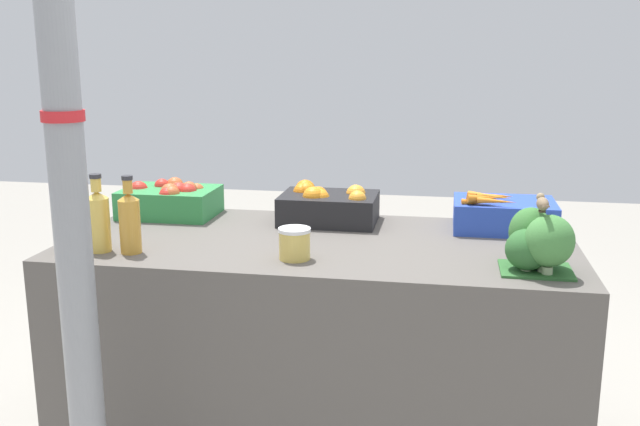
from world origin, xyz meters
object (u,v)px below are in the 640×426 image
object	(u,v)px
pickle_jar	(295,243)
support_pole	(65,142)
apple_crate	(171,199)
juice_bottle_cloudy	(65,220)
orange_crate	(327,205)
broccoli_pile	(540,242)
carrot_crate	(503,214)
juice_bottle_golden	(98,219)
sparrow_bird	(542,203)
juice_bottle_amber	(130,221)

from	to	relation	value
pickle_jar	support_pole	bearing A→B (deg)	-139.68
apple_crate	juice_bottle_cloudy	bearing A→B (deg)	-106.57
orange_crate	broccoli_pile	world-z (taller)	broccoli_pile
carrot_crate	pickle_jar	world-z (taller)	carrot_crate
juice_bottle_golden	pickle_jar	size ratio (longest dim) A/B	2.51
juice_bottle_golden	orange_crate	bearing A→B (deg)	38.48
pickle_jar	sparrow_bird	distance (m)	0.79
juice_bottle_cloudy	juice_bottle_golden	distance (m)	0.12
juice_bottle_golden	juice_bottle_amber	world-z (taller)	juice_bottle_golden
carrot_crate	juice_bottle_cloudy	size ratio (longest dim) A/B	1.50
orange_crate	juice_bottle_cloudy	size ratio (longest dim) A/B	1.50
orange_crate	sparrow_bird	xyz separation A→B (m)	(0.75, -0.53, 0.15)
carrot_crate	juice_bottle_amber	bearing A→B (deg)	-156.61
carrot_crate	broccoli_pile	xyz separation A→B (m)	(0.07, -0.52, 0.03)
support_pole	orange_crate	distance (m)	1.17
support_pole	sparrow_bird	size ratio (longest dim) A/B	18.82
juice_bottle_amber	apple_crate	bearing A→B (deg)	97.63
carrot_crate	juice_bottle_golden	xyz separation A→B (m)	(-1.37, -0.54, 0.05)
apple_crate	orange_crate	xyz separation A→B (m)	(0.65, 0.01, -0.00)
support_pole	juice_bottle_amber	bearing A→B (deg)	94.25
support_pole	sparrow_bird	distance (m)	1.39
apple_crate	pickle_jar	distance (m)	0.82
support_pole	juice_bottle_cloudy	bearing A→B (deg)	122.13
apple_crate	broccoli_pile	size ratio (longest dim) A/B	1.60
juice_bottle_golden	support_pole	bearing A→B (deg)	-71.15
sparrow_bird	juice_bottle_amber	bearing A→B (deg)	88.10
juice_bottle_golden	juice_bottle_amber	distance (m)	0.11
juice_bottle_amber	pickle_jar	distance (m)	0.56
carrot_crate	juice_bottle_golden	size ratio (longest dim) A/B	1.41
carrot_crate	broccoli_pile	world-z (taller)	broccoli_pile
apple_crate	carrot_crate	distance (m)	1.33
juice_bottle_amber	sparrow_bird	xyz separation A→B (m)	(1.33, 0.02, 0.11)
orange_crate	sparrow_bird	size ratio (longest dim) A/B	2.77
juice_bottle_golden	apple_crate	bearing A→B (deg)	85.76
carrot_crate	juice_bottle_amber	distance (m)	1.37
carrot_crate	apple_crate	bearing A→B (deg)	-179.96
juice_bottle_cloudy	pickle_jar	xyz separation A→B (m)	(0.79, 0.03, -0.05)
apple_crate	broccoli_pile	world-z (taller)	broccoli_pile
juice_bottle_cloudy	juice_bottle_golden	bearing A→B (deg)	0.00
support_pole	apple_crate	world-z (taller)	support_pole
support_pole	carrot_crate	size ratio (longest dim) A/B	6.79
juice_bottle_cloudy	juice_bottle_amber	size ratio (longest dim) A/B	0.95
pickle_jar	orange_crate	bearing A→B (deg)	88.00
support_pole	sparrow_bird	xyz separation A→B (m)	(1.30, 0.44, -0.21)
juice_bottle_cloudy	pickle_jar	size ratio (longest dim) A/B	2.35
apple_crate	orange_crate	world-z (taller)	orange_crate
carrot_crate	sparrow_bird	distance (m)	0.55
orange_crate	support_pole	bearing A→B (deg)	-119.34
pickle_jar	sparrow_bird	bearing A→B (deg)	-0.57
pickle_jar	juice_bottle_amber	bearing A→B (deg)	-177.41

